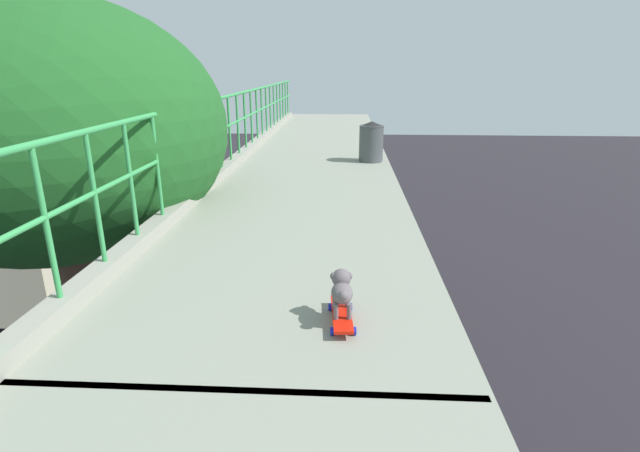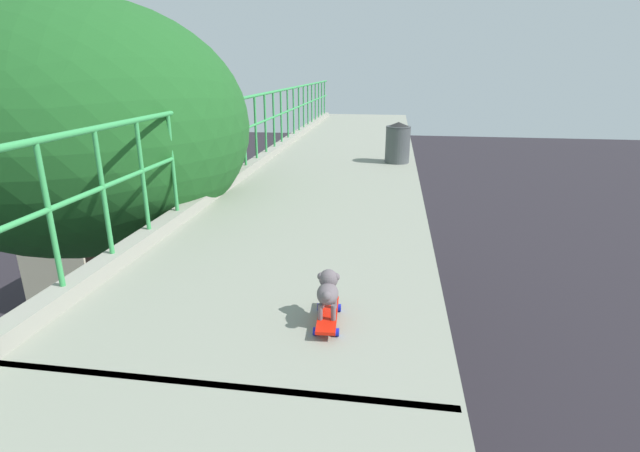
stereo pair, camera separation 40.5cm
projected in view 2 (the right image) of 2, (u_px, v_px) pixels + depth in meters
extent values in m
cube|color=black|center=(202.00, 384.00, 2.83)|extent=(3.01, 0.06, 0.00)
cylinder|color=green|center=(50.00, 217.00, 3.59)|extent=(0.04, 0.04, 1.15)
cylinder|color=green|center=(103.00, 194.00, 4.25)|extent=(0.04, 0.04, 1.15)
cylinder|color=green|center=(143.00, 177.00, 4.91)|extent=(0.04, 0.04, 1.15)
cylinder|color=green|center=(173.00, 164.00, 5.57)|extent=(0.04, 0.04, 1.15)
cylinder|color=green|center=(196.00, 153.00, 6.23)|extent=(0.04, 0.04, 1.15)
cylinder|color=green|center=(215.00, 145.00, 6.89)|extent=(0.04, 0.04, 1.15)
cylinder|color=green|center=(231.00, 138.00, 7.55)|extent=(0.04, 0.04, 1.15)
cylinder|color=green|center=(244.00, 132.00, 8.21)|extent=(0.04, 0.04, 1.15)
cylinder|color=green|center=(256.00, 128.00, 8.88)|extent=(0.04, 0.04, 1.15)
cylinder|color=green|center=(265.00, 123.00, 9.54)|extent=(0.04, 0.04, 1.15)
cylinder|color=green|center=(274.00, 120.00, 10.20)|extent=(0.04, 0.04, 1.15)
cylinder|color=green|center=(281.00, 116.00, 10.86)|extent=(0.04, 0.04, 1.15)
cylinder|color=green|center=(288.00, 114.00, 11.52)|extent=(0.04, 0.04, 1.15)
cylinder|color=green|center=(294.00, 111.00, 12.18)|extent=(0.04, 0.04, 1.15)
cylinder|color=green|center=(299.00, 109.00, 12.84)|extent=(0.04, 0.04, 1.15)
cylinder|color=green|center=(304.00, 107.00, 13.50)|extent=(0.04, 0.04, 1.15)
cylinder|color=green|center=(308.00, 105.00, 14.16)|extent=(0.04, 0.04, 1.15)
cylinder|color=green|center=(312.00, 103.00, 14.82)|extent=(0.04, 0.04, 1.15)
cylinder|color=green|center=(315.00, 102.00, 15.48)|extent=(0.04, 0.04, 1.15)
cylinder|color=green|center=(319.00, 100.00, 16.14)|extent=(0.04, 0.04, 1.15)
cylinder|color=green|center=(322.00, 99.00, 16.80)|extent=(0.04, 0.04, 1.15)
cylinder|color=green|center=(324.00, 98.00, 17.46)|extent=(0.04, 0.04, 1.15)
cube|color=beige|center=(143.00, 221.00, 20.66)|extent=(2.36, 11.56, 2.80)
cube|color=black|center=(142.00, 211.00, 20.50)|extent=(2.38, 10.63, 0.70)
cylinder|color=black|center=(205.00, 221.00, 24.67)|extent=(0.28, 0.96, 0.96)
cylinder|color=black|center=(164.00, 219.00, 24.99)|extent=(0.28, 0.96, 0.96)
cylinder|color=black|center=(133.00, 279.00, 17.90)|extent=(0.28, 0.96, 0.96)
cylinder|color=black|center=(78.00, 275.00, 18.22)|extent=(0.28, 0.96, 0.96)
cylinder|color=brown|center=(123.00, 372.00, 8.41)|extent=(0.57, 0.57, 5.88)
ellipsoid|color=#1E5722|center=(84.00, 128.00, 7.05)|extent=(4.88, 4.88, 3.70)
cube|color=red|center=(328.00, 314.00, 3.48)|extent=(0.18, 0.56, 0.02)
cylinder|color=#131FBB|center=(339.00, 308.00, 3.66)|extent=(0.03, 0.06, 0.06)
cylinder|color=#131FBB|center=(319.00, 307.00, 3.67)|extent=(0.03, 0.06, 0.06)
cylinder|color=#131FBB|center=(337.00, 332.00, 3.32)|extent=(0.03, 0.06, 0.06)
cylinder|color=#131FBB|center=(315.00, 331.00, 3.33)|extent=(0.03, 0.06, 0.06)
cylinder|color=#61575C|center=(335.00, 301.00, 3.53)|extent=(0.04, 0.04, 0.12)
cylinder|color=#61575C|center=(322.00, 300.00, 3.54)|extent=(0.04, 0.04, 0.12)
cylinder|color=#61575C|center=(333.00, 312.00, 3.36)|extent=(0.04, 0.04, 0.12)
cylinder|color=#61575C|center=(320.00, 312.00, 3.37)|extent=(0.04, 0.04, 0.12)
ellipsoid|color=#61575C|center=(328.00, 294.00, 3.42)|extent=(0.17, 0.25, 0.14)
sphere|color=#61575C|center=(329.00, 279.00, 3.49)|extent=(0.14, 0.14, 0.14)
ellipsoid|color=#5A5558|center=(329.00, 277.00, 3.56)|extent=(0.05, 0.07, 0.04)
sphere|color=#61575C|center=(336.00, 277.00, 3.48)|extent=(0.06, 0.06, 0.06)
sphere|color=#61575C|center=(321.00, 276.00, 3.49)|extent=(0.06, 0.06, 0.06)
sphere|color=#61575C|center=(327.00, 296.00, 3.29)|extent=(0.07, 0.07, 0.07)
cylinder|color=#464B4D|center=(398.00, 145.00, 9.25)|extent=(0.47, 0.47, 0.71)
cone|color=black|center=(399.00, 125.00, 9.12)|extent=(0.48, 0.48, 0.10)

